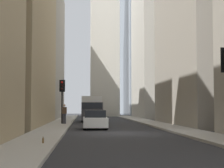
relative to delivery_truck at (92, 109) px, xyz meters
name	(u,v)px	position (x,y,z in m)	size (l,w,h in m)	color
ground_plane	(119,133)	(-18.03, -1.40, -1.46)	(135.00, 135.00, 0.00)	#262628
sidewalk_right	(48,132)	(-18.03, 3.10, -1.39)	(90.00, 2.20, 0.14)	#A8A399
sidewalk_left	(187,131)	(-18.03, -5.90, -1.39)	(90.00, 2.20, 0.14)	#A8A399
building_left_far	(169,12)	(12.93, -12.00, 14.55)	(13.49, 10.00, 32.01)	#B7B2A5
building_right_far	(25,51)	(11.18, 9.20, 8.05)	(18.73, 10.00, 19.03)	gray
church_spire	(105,13)	(24.64, -2.76, 17.16)	(5.56, 5.56, 35.67)	#B7B2A5
delivery_truck	(92,109)	(0.00, 0.00, 0.00)	(6.46, 2.25, 2.84)	silver
sedan_white	(95,120)	(-13.54, 0.00, -0.80)	(4.30, 1.78, 1.42)	silver
traffic_light_midblock	(62,91)	(-7.62, 2.86, 1.63)	(0.43, 0.52, 4.02)	black
pedestrian	(64,113)	(-7.77, 2.64, -0.35)	(0.26, 0.44, 1.77)	#33333D
discarded_bottle	(43,141)	(-25.91, 2.56, -1.21)	(0.07, 0.07, 0.27)	brown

